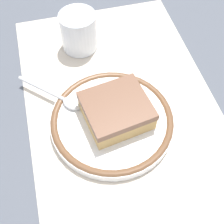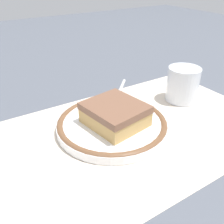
# 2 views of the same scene
# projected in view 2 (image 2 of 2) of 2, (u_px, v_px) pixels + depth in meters

# --- Properties ---
(ground_plane) EXTENTS (2.40, 2.40, 0.00)m
(ground_plane) POSITION_uv_depth(u_px,v_px,m) (130.00, 132.00, 0.45)
(ground_plane) COLOR #4C515B
(placemat) EXTENTS (0.53, 0.32, 0.00)m
(placemat) POSITION_uv_depth(u_px,v_px,m) (130.00, 132.00, 0.45)
(placemat) COLOR beige
(placemat) RESTS_ON ground_plane
(plate) EXTENTS (0.20, 0.20, 0.02)m
(plate) POSITION_uv_depth(u_px,v_px,m) (112.00, 124.00, 0.46)
(plate) COLOR white
(plate) RESTS_ON placemat
(cake_slice) EXTENTS (0.10, 0.11, 0.04)m
(cake_slice) POSITION_uv_depth(u_px,v_px,m) (115.00, 114.00, 0.44)
(cake_slice) COLOR tan
(cake_slice) RESTS_ON plate
(spoon) EXTENTS (0.10, 0.10, 0.01)m
(spoon) POSITION_uv_depth(u_px,v_px,m) (117.00, 97.00, 0.53)
(spoon) COLOR silver
(spoon) RESTS_ON plate
(cup) EXTENTS (0.07, 0.07, 0.07)m
(cup) POSITION_uv_depth(u_px,v_px,m) (182.00, 86.00, 0.55)
(cup) COLOR silver
(cup) RESTS_ON placemat
(napkin) EXTENTS (0.14, 0.14, 0.00)m
(napkin) POSITION_uv_depth(u_px,v_px,m) (28.00, 192.00, 0.33)
(napkin) COLOR white
(napkin) RESTS_ON placemat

